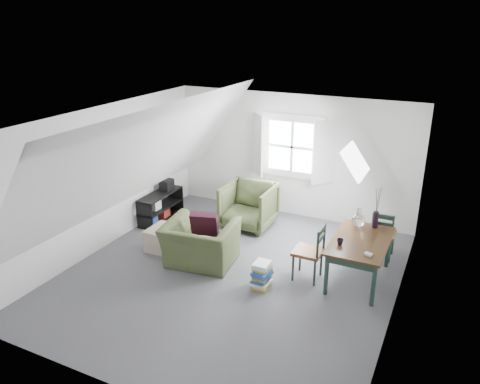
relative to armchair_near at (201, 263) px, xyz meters
The scene contains 24 objects.
floor 0.63m from the armchair_near, ahead, with size 5.50×5.50×0.00m, color #4E4E53.
ceiling 2.58m from the armchair_near, ahead, with size 5.50×5.50×0.00m, color white.
wall_back 3.00m from the armchair_near, 76.77° to the left, with size 5.00×5.00×0.00m, color white.
wall_front 3.17m from the armchair_near, 77.63° to the right, with size 5.00×5.00×0.00m, color white.
wall_left 2.26m from the armchair_near, behind, with size 5.50×5.50×0.00m, color white.
wall_right 3.37m from the armchair_near, ahead, with size 5.50×5.50×0.00m, color white.
slope_left 2.00m from the armchair_near, behind, with size 5.50×5.50×0.00m, color white.
slope_right 2.81m from the armchair_near, ahead, with size 5.50×5.50×0.00m, color white.
dormer_window 3.02m from the armchair_near, 76.40° to the left, with size 1.71×0.35×1.30m.
skylight 3.04m from the armchair_near, 28.98° to the left, with size 0.55×0.75×0.04m, color white.
armchair_near is the anchor object (origin of this frame).
armchair_far 1.69m from the armchair_near, 86.51° to the left, with size 0.93×0.96×0.87m, color #3D4827.
throw_pillow 0.66m from the armchair_near, 90.00° to the left, with size 0.45×0.13×0.45m, color #350E1E.
ottoman 0.86m from the armchair_near, 167.65° to the left, with size 0.59×0.59×0.39m, color tan.
dining_table 2.63m from the armchair_near, 13.98° to the left, with size 0.83×1.38×0.69m.
demijohn 2.70m from the armchair_near, 24.59° to the left, with size 0.22×0.22×0.31m.
vase_twigs 2.96m from the armchair_near, 24.32° to the left, with size 0.09×0.10×0.69m.
cup 2.36m from the armchair_near, ahead, with size 0.10×0.10×0.09m, color black.
paper_box 2.78m from the armchair_near, ahead, with size 0.11×0.07×0.04m, color white.
dining_chair_far 3.11m from the armchair_near, 29.56° to the left, with size 0.40×0.40×0.86m.
dining_chair_near 1.88m from the armchair_near, 10.19° to the left, with size 0.43×0.43×0.92m.
media_shelf 2.03m from the armchair_near, 144.39° to the left, with size 0.37×1.11×0.57m.
electronics_box 2.29m from the armchair_near, 138.26° to the left, with size 0.20×0.28×0.22m, color black.
magazine_stack 1.26m from the armchair_near, 11.19° to the right, with size 0.31×0.36×0.41m.
Camera 1 is at (2.99, -5.87, 3.90)m, focal length 35.00 mm.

